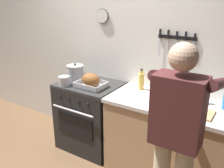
% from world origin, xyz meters
% --- Properties ---
extents(wall_back, '(6.00, 0.13, 2.60)m').
position_xyz_m(wall_back, '(0.00, 1.35, 1.30)').
color(wall_back, white).
rests_on(wall_back, ground).
extents(counter_block, '(2.03, 0.65, 0.90)m').
position_xyz_m(counter_block, '(1.21, 0.99, 0.46)').
color(counter_block, tan).
rests_on(counter_block, ground).
extents(stove, '(0.76, 0.67, 0.90)m').
position_xyz_m(stove, '(-0.22, 0.99, 0.45)').
color(stove, black).
rests_on(stove, ground).
extents(person_cook, '(0.51, 0.63, 1.66)m').
position_xyz_m(person_cook, '(1.12, 0.35, 0.95)').
color(person_cook, '#C6B793').
rests_on(person_cook, ground).
extents(roasting_pan, '(0.35, 0.26, 0.17)m').
position_xyz_m(roasting_pan, '(-0.12, 0.90, 0.98)').
color(roasting_pan, '#B7B7BC').
rests_on(roasting_pan, stove).
extents(stock_pot, '(0.22, 0.22, 0.21)m').
position_xyz_m(stock_pot, '(-0.49, 1.04, 0.99)').
color(stock_pot, '#B7B7BC').
rests_on(stock_pot, stove).
extents(saucepan, '(0.14, 0.14, 0.12)m').
position_xyz_m(saucepan, '(-0.43, 0.77, 0.96)').
color(saucepan, '#B7B7BC').
rests_on(saucepan, stove).
extents(cutting_board, '(0.36, 0.24, 0.02)m').
position_xyz_m(cutting_board, '(1.12, 0.87, 0.91)').
color(cutting_board, tan).
rests_on(cutting_board, counter_block).
extents(bottle_hot_sauce, '(0.05, 0.05, 0.17)m').
position_xyz_m(bottle_hot_sauce, '(0.63, 1.15, 0.97)').
color(bottle_hot_sauce, red).
rests_on(bottle_hot_sauce, counter_block).
extents(bottle_cooking_oil, '(0.07, 0.07, 0.25)m').
position_xyz_m(bottle_cooking_oil, '(0.42, 1.15, 1.00)').
color(bottle_cooking_oil, gold).
rests_on(bottle_cooking_oil, counter_block).
extents(bottle_olive_oil, '(0.07, 0.07, 0.29)m').
position_xyz_m(bottle_olive_oil, '(0.92, 1.22, 1.02)').
color(bottle_olive_oil, '#385623').
rests_on(bottle_olive_oil, counter_block).
extents(bottle_soy_sauce, '(0.06, 0.06, 0.18)m').
position_xyz_m(bottle_soy_sauce, '(0.68, 1.09, 0.97)').
color(bottle_soy_sauce, black).
rests_on(bottle_soy_sauce, counter_block).
extents(bottle_vinegar, '(0.06, 0.06, 0.25)m').
position_xyz_m(bottle_vinegar, '(1.12, 1.13, 1.01)').
color(bottle_vinegar, '#997F4C').
rests_on(bottle_vinegar, counter_block).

